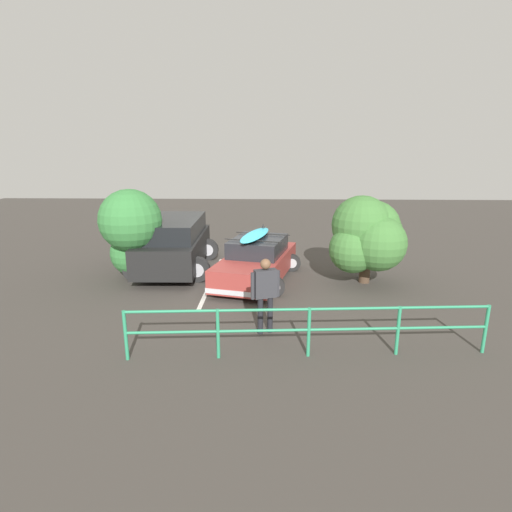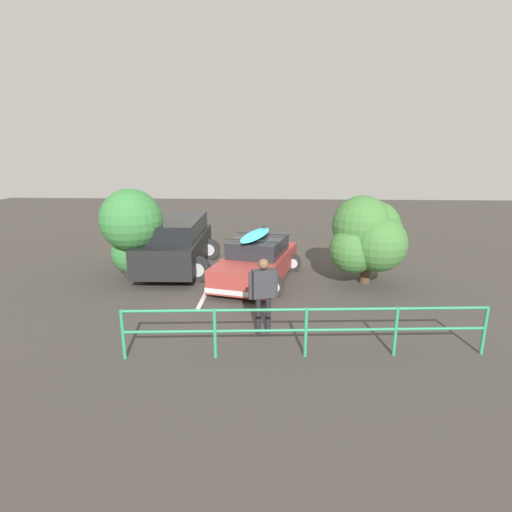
{
  "view_description": "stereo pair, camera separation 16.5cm",
  "coord_description": "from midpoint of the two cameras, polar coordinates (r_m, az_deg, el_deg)",
  "views": [
    {
      "loc": [
        -1.16,
        12.28,
        3.96
      ],
      "look_at": [
        -0.77,
        0.84,
        0.95
      ],
      "focal_mm": 28.0,
      "sensor_mm": 36.0,
      "label": 1
    },
    {
      "loc": [
        -1.32,
        12.27,
        3.96
      ],
      "look_at": [
        -0.77,
        0.84,
        0.95
      ],
      "focal_mm": 28.0,
      "sensor_mm": 36.0,
      "label": 2
    }
  ],
  "objects": [
    {
      "name": "ground_plane",
      "position": [
        12.96,
        -2.88,
        -3.13
      ],
      "size": [
        44.0,
        44.0,
        0.02
      ],
      "primitive_type": "cube",
      "color": "#423D38",
      "rests_on": "ground"
    },
    {
      "name": "parking_stripe",
      "position": [
        12.81,
        -5.88,
        -3.35
      ],
      "size": [
        0.12,
        4.99,
        0.0
      ],
      "primitive_type": "cube",
      "rotation": [
        0.0,
        0.0,
        1.57
      ],
      "color": "silver",
      "rests_on": "ground"
    },
    {
      "name": "sedan_car",
      "position": [
        12.53,
        0.55,
        -0.67
      ],
      "size": [
        2.92,
        4.47,
        1.61
      ],
      "color": "#9E3833",
      "rests_on": "ground"
    },
    {
      "name": "suv_car",
      "position": [
        13.88,
        -11.13,
        1.83
      ],
      "size": [
        2.79,
        4.58,
        1.78
      ],
      "color": "black",
      "rests_on": "ground"
    },
    {
      "name": "person_bystander",
      "position": [
        8.77,
        1.59,
        -4.76
      ],
      "size": [
        0.64,
        0.35,
        1.72
      ],
      "color": "black",
      "rests_on": "ground"
    },
    {
      "name": "railing_fence",
      "position": [
        7.97,
        7.75,
        -9.67
      ],
      "size": [
        7.18,
        0.59,
        1.03
      ],
      "color": "#2D9366",
      "rests_on": "ground"
    },
    {
      "name": "bush_near_left",
      "position": [
        12.45,
        16.11,
        2.74
      ],
      "size": [
        2.28,
        2.31,
        2.71
      ],
      "color": "#4C3828",
      "rests_on": "ground"
    },
    {
      "name": "bush_near_right",
      "position": [
        13.05,
        -16.72,
        3.79
      ],
      "size": [
        1.92,
        2.29,
        2.88
      ],
      "color": "#4C3828",
      "rests_on": "ground"
    }
  ]
}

